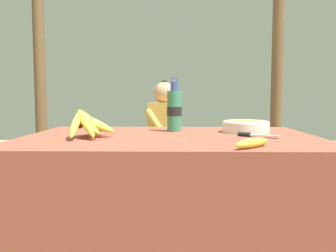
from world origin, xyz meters
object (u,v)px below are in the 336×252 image
object	(u,v)px
banana_bunch_green	(106,154)
support_post_near	(39,51)
banana_bunch_ripe	(88,123)
serving_bowl	(246,126)
water_bottle	(174,110)
loose_banana_front	(252,143)
wooden_bench	(156,167)
seated_vendor	(160,135)
knife	(252,135)
support_post_far	(278,50)

from	to	relation	value
banana_bunch_green	support_post_near	world-z (taller)	support_post_near
banana_bunch_ripe	serving_bowl	bearing A→B (deg)	17.47
water_bottle	support_post_near	size ratio (longest dim) A/B	0.10
loose_banana_front	banana_bunch_green	bearing A→B (deg)	115.42
serving_bowl	support_post_near	xyz separation A→B (m)	(-1.66, 1.67, 0.58)
banana_bunch_ripe	banana_bunch_green	xyz separation A→B (m)	(-0.24, 1.56, -0.39)
wooden_bench	seated_vendor	world-z (taller)	seated_vendor
water_bottle	support_post_near	xyz separation A→B (m)	(-1.31, 1.63, 0.50)
knife	wooden_bench	world-z (taller)	knife
banana_bunch_green	support_post_near	size ratio (longest dim) A/B	0.10
banana_bunch_green	knife	bearing A→B (deg)	-58.19
seated_vendor	support_post_near	distance (m)	1.45
loose_banana_front	wooden_bench	bearing A→B (deg)	103.37
knife	seated_vendor	world-z (taller)	seated_vendor
water_bottle	loose_banana_front	world-z (taller)	water_bottle
knife	support_post_far	bearing A→B (deg)	99.93
water_bottle	support_post_near	distance (m)	2.15
banana_bunch_ripe	support_post_far	world-z (taller)	support_post_far
wooden_bench	banana_bunch_green	xyz separation A→B (m)	(-0.44, 0.00, 0.12)
water_bottle	loose_banana_front	distance (m)	0.63
wooden_bench	seated_vendor	xyz separation A→B (m)	(0.04, -0.02, 0.29)
water_bottle	banana_bunch_green	size ratio (longest dim) A/B	0.98
support_post_far	serving_bowl	bearing A→B (deg)	-110.27
banana_bunch_green	water_bottle	bearing A→B (deg)	-64.84
banana_bunch_ripe	wooden_bench	distance (m)	1.66
seated_vendor	support_post_near	size ratio (longest dim) A/B	0.39
knife	banana_bunch_green	size ratio (longest dim) A/B	0.60
wooden_bench	banana_bunch_green	size ratio (longest dim) A/B	6.09
wooden_bench	support_post_near	bearing A→B (deg)	163.46
seated_vendor	banana_bunch_green	distance (m)	0.51
water_bottle	banana_bunch_green	bearing A→B (deg)	115.16
knife	banana_bunch_green	bearing A→B (deg)	150.34
seated_vendor	banana_bunch_green	size ratio (longest dim) A/B	3.87
serving_bowl	wooden_bench	distance (m)	1.51
loose_banana_front	knife	distance (m)	0.33
banana_bunch_ripe	water_bottle	world-z (taller)	water_bottle
banana_bunch_green	support_post_far	xyz separation A→B (m)	(1.58, 0.34, 0.94)
knife	seated_vendor	size ratio (longest dim) A/B	0.16
support_post_far	banana_bunch_green	bearing A→B (deg)	-167.98
banana_bunch_ripe	serving_bowl	world-z (taller)	banana_bunch_ripe
loose_banana_front	banana_bunch_green	world-z (taller)	loose_banana_front
seated_vendor	support_post_far	world-z (taller)	support_post_far
knife	banana_bunch_green	distance (m)	1.84
knife	seated_vendor	bearing A→B (deg)	135.92
water_bottle	seated_vendor	world-z (taller)	seated_vendor
wooden_bench	water_bottle	bearing A→B (deg)	-82.66
water_bottle	knife	bearing A→B (deg)	-34.73
water_bottle	seated_vendor	xyz separation A→B (m)	(-0.13, 1.27, -0.27)
knife	support_post_near	xyz separation A→B (m)	(-1.65, 1.87, 0.60)
knife	seated_vendor	distance (m)	1.59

